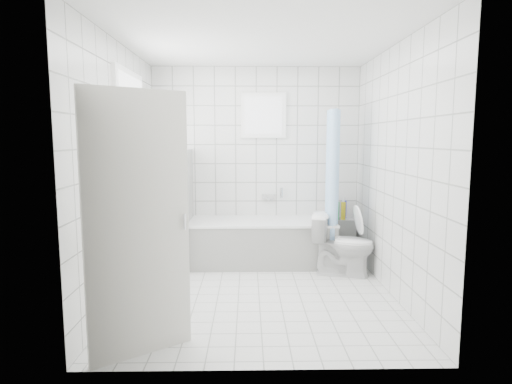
{
  "coord_description": "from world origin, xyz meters",
  "views": [
    {
      "loc": [
        -0.11,
        -4.37,
        1.64
      ],
      "look_at": [
        -0.02,
        0.35,
        1.05
      ],
      "focal_mm": 30.0,
      "sensor_mm": 36.0,
      "label": 1
    }
  ],
  "objects": [
    {
      "name": "ground",
      "position": [
        0.0,
        0.0,
        0.0
      ],
      "size": [
        3.0,
        3.0,
        0.0
      ],
      "primitive_type": "plane",
      "color": "white",
      "rests_on": "ground"
    },
    {
      "name": "ceiling",
      "position": [
        0.0,
        0.0,
        2.6
      ],
      "size": [
        3.0,
        3.0,
        0.0
      ],
      "primitive_type": "plane",
      "rotation": [
        3.14,
        0.0,
        0.0
      ],
      "color": "white",
      "rests_on": "ground"
    },
    {
      "name": "wall_back",
      "position": [
        0.0,
        1.5,
        1.3
      ],
      "size": [
        2.8,
        0.02,
        2.6
      ],
      "primitive_type": "cube",
      "color": "white",
      "rests_on": "ground"
    },
    {
      "name": "wall_front",
      "position": [
        0.0,
        -1.5,
        1.3
      ],
      "size": [
        2.8,
        0.02,
        2.6
      ],
      "primitive_type": "cube",
      "color": "white",
      "rests_on": "ground"
    },
    {
      "name": "wall_left",
      "position": [
        -1.4,
        0.0,
        1.3
      ],
      "size": [
        0.02,
        3.0,
        2.6
      ],
      "primitive_type": "cube",
      "color": "white",
      "rests_on": "ground"
    },
    {
      "name": "wall_right",
      "position": [
        1.4,
        0.0,
        1.3
      ],
      "size": [
        0.02,
        3.0,
        2.6
      ],
      "primitive_type": "cube",
      "color": "white",
      "rests_on": "ground"
    },
    {
      "name": "window_left",
      "position": [
        -1.35,
        0.3,
        1.6
      ],
      "size": [
        0.01,
        0.9,
        1.4
      ],
      "primitive_type": "cube",
      "color": "white",
      "rests_on": "wall_left"
    },
    {
      "name": "window_back",
      "position": [
        0.1,
        1.46,
        1.95
      ],
      "size": [
        0.5,
        0.01,
        0.5
      ],
      "primitive_type": "cube",
      "color": "white",
      "rests_on": "wall_back"
    },
    {
      "name": "window_sill",
      "position": [
        -1.31,
        0.3,
        0.86
      ],
      "size": [
        0.18,
        1.02,
        0.08
      ],
      "primitive_type": "cube",
      "color": "white",
      "rests_on": "wall_left"
    },
    {
      "name": "door",
      "position": [
        -0.92,
        -1.25,
        1.0
      ],
      "size": [
        0.68,
        0.49,
        2.0
      ],
      "primitive_type": "cube",
      "rotation": [
        0.0,
        0.0,
        -0.96
      ],
      "color": "silver",
      "rests_on": "ground"
    },
    {
      "name": "bathtub",
      "position": [
        0.07,
        1.12,
        0.29
      ],
      "size": [
        1.89,
        0.77,
        0.58
      ],
      "color": "white",
      "rests_on": "ground"
    },
    {
      "name": "partition_wall",
      "position": [
        -0.94,
        1.07,
        0.75
      ],
      "size": [
        0.15,
        0.85,
        1.5
      ],
      "primitive_type": "cube",
      "color": "white",
      "rests_on": "ground"
    },
    {
      "name": "tiled_ledge",
      "position": [
        1.15,
        1.38,
        0.28
      ],
      "size": [
        0.4,
        0.24,
        0.55
      ],
      "primitive_type": "cube",
      "color": "white",
      "rests_on": "ground"
    },
    {
      "name": "toilet",
      "position": [
        1.03,
        0.65,
        0.37
      ],
      "size": [
        0.81,
        0.58,
        0.74
      ],
      "primitive_type": "imported",
      "rotation": [
        0.0,
        0.0,
        1.33
      ],
      "color": "white",
      "rests_on": "ground"
    },
    {
      "name": "curtain_rod",
      "position": [
        0.95,
        1.1,
        2.0
      ],
      "size": [
        0.02,
        0.8,
        0.02
      ],
      "primitive_type": "cylinder",
      "rotation": [
        1.57,
        0.0,
        0.0
      ],
      "color": "silver",
      "rests_on": "wall_back"
    },
    {
      "name": "shower_curtain",
      "position": [
        0.95,
        0.97,
        1.1
      ],
      "size": [
        0.14,
        0.48,
        1.78
      ],
      "primitive_type": null,
      "color": "#56AAFE",
      "rests_on": "curtain_rod"
    },
    {
      "name": "tub_faucet",
      "position": [
        0.17,
        1.46,
        0.85
      ],
      "size": [
        0.18,
        0.06,
        0.06
      ],
      "primitive_type": "cube",
      "color": "silver",
      "rests_on": "wall_back"
    },
    {
      "name": "sill_bottles",
      "position": [
        -1.3,
        0.33,
        1.03
      ],
      "size": [
        0.16,
        0.45,
        0.32
      ],
      "color": "#33CBE8",
      "rests_on": "window_sill"
    },
    {
      "name": "ledge_bottles",
      "position": [
        1.14,
        1.35,
        0.67
      ],
      "size": [
        0.2,
        0.17,
        0.25
      ],
      "color": "red",
      "rests_on": "tiled_ledge"
    }
  ]
}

